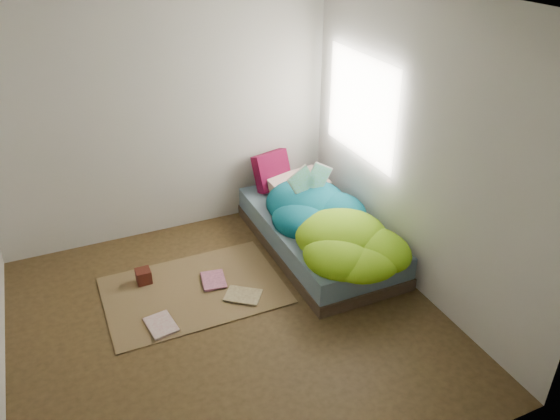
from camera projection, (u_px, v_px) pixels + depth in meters
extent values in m
cube|color=#3C2D17|center=(229.00, 323.00, 4.65)|extent=(3.50, 3.50, 0.00)
cube|color=beige|center=(164.00, 114.00, 5.40)|extent=(3.50, 0.04, 2.60)
cube|color=beige|center=(339.00, 338.00, 2.62)|extent=(3.50, 0.04, 2.60)
cube|color=beige|center=(417.00, 149.00, 4.63)|extent=(0.04, 3.50, 2.60)
cube|color=silver|center=(210.00, 0.00, 3.37)|extent=(3.50, 3.50, 0.04)
cube|color=white|center=(361.00, 106.00, 5.29)|extent=(0.01, 1.00, 1.20)
cube|color=#32261B|center=(317.00, 243.00, 5.63)|extent=(1.00, 2.00, 0.12)
cube|color=#496575|center=(318.00, 229.00, 5.54)|extent=(0.98, 1.96, 0.22)
cube|color=brown|center=(194.00, 290.00, 5.03)|extent=(1.60, 1.10, 0.01)
cube|color=#EDE6CC|center=(298.00, 185.00, 6.00)|extent=(0.68, 0.49, 0.14)
cube|color=#4A0421|center=(272.00, 171.00, 6.02)|extent=(0.43, 0.23, 0.41)
cube|color=#3E100E|center=(144.00, 276.00, 5.10)|extent=(0.13, 0.13, 0.13)
imported|color=silver|center=(149.00, 330.00, 4.54)|extent=(0.26, 0.33, 0.02)
imported|color=pink|center=(202.00, 282.00, 5.10)|extent=(0.26, 0.32, 0.03)
imported|color=#C2B77F|center=(240.00, 304.00, 4.83)|extent=(0.39, 0.37, 0.02)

